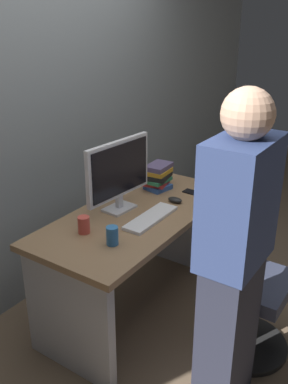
# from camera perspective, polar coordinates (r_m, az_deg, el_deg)

# --- Properties ---
(ground_plane) EXTENTS (9.00, 9.00, 0.00)m
(ground_plane) POSITION_cam_1_polar(r_m,az_deg,el_deg) (3.13, -0.79, -14.77)
(ground_plane) COLOR brown
(wall_back) EXTENTS (6.40, 0.10, 3.00)m
(wall_back) POSITION_cam_1_polar(r_m,az_deg,el_deg) (3.01, -13.48, 14.45)
(wall_back) COLOR gray
(wall_back) RESTS_ON ground
(desk) EXTENTS (1.46, 0.69, 0.73)m
(desk) POSITION_cam_1_polar(r_m,az_deg,el_deg) (2.85, -0.84, -6.69)
(desk) COLOR #93704C
(desk) RESTS_ON ground
(office_chair) EXTENTS (0.52, 0.52, 0.94)m
(office_chair) POSITION_cam_1_polar(r_m,az_deg,el_deg) (2.66, 12.65, -11.71)
(office_chair) COLOR black
(office_chair) RESTS_ON ground
(person_at_desk) EXTENTS (0.40, 0.24, 1.64)m
(person_at_desk) POSITION_cam_1_polar(r_m,az_deg,el_deg) (2.06, 11.74, -9.03)
(person_at_desk) COLOR #262838
(person_at_desk) RESTS_ON ground
(monitor) EXTENTS (0.54, 0.16, 0.46)m
(monitor) POSITION_cam_1_polar(r_m,az_deg,el_deg) (2.68, -3.34, 2.66)
(monitor) COLOR silver
(monitor) RESTS_ON desk
(keyboard) EXTENTS (0.43, 0.13, 0.02)m
(keyboard) POSITION_cam_1_polar(r_m,az_deg,el_deg) (2.65, 0.91, -3.41)
(keyboard) COLOR white
(keyboard) RESTS_ON desk
(mouse) EXTENTS (0.06, 0.10, 0.03)m
(mouse) POSITION_cam_1_polar(r_m,az_deg,el_deg) (2.88, 4.11, -1.04)
(mouse) COLOR black
(mouse) RESTS_ON desk
(cup_near_keyboard) EXTENTS (0.07, 0.07, 0.10)m
(cup_near_keyboard) POSITION_cam_1_polar(r_m,az_deg,el_deg) (2.36, -4.20, -5.75)
(cup_near_keyboard) COLOR #3372B2
(cup_near_keyboard) RESTS_ON desk
(cup_by_monitor) EXTENTS (0.07, 0.07, 0.10)m
(cup_by_monitor) POSITION_cam_1_polar(r_m,az_deg,el_deg) (2.50, -7.93, -4.30)
(cup_by_monitor) COLOR #D84C3F
(cup_by_monitor) RESTS_ON desk
(book_stack) EXTENTS (0.22, 0.20, 0.18)m
(book_stack) POSITION_cam_1_polar(r_m,az_deg,el_deg) (3.06, 1.83, 2.07)
(book_stack) COLOR #3359A5
(book_stack) RESTS_ON desk
(cell_phone) EXTENTS (0.08, 0.15, 0.01)m
(cell_phone) POSITION_cam_1_polar(r_m,az_deg,el_deg) (3.04, 6.53, -0.07)
(cell_phone) COLOR black
(cell_phone) RESTS_ON desk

